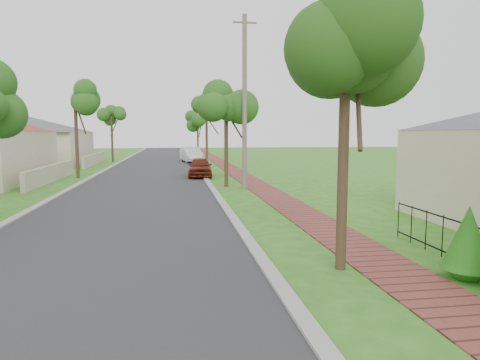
{
  "coord_description": "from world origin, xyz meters",
  "views": [
    {
      "loc": [
        -1.28,
        -6.96,
        2.89
      ],
      "look_at": [
        0.66,
        5.61,
        1.5
      ],
      "focal_mm": 32.0,
      "sensor_mm": 36.0,
      "label": 1
    }
  ],
  "objects": [
    {
      "name": "ground",
      "position": [
        0.0,
        0.0,
        0.0
      ],
      "size": [
        160.0,
        160.0,
        0.0
      ],
      "primitive_type": "plane",
      "color": "#2B6D1A",
      "rests_on": "ground"
    },
    {
      "name": "road",
      "position": [
        -3.0,
        20.0,
        0.0
      ],
      "size": [
        7.0,
        120.0,
        0.02
      ],
      "primitive_type": "cube",
      "color": "#28282B",
      "rests_on": "ground"
    },
    {
      "name": "kerb_right",
      "position": [
        0.65,
        20.0,
        0.0
      ],
      "size": [
        0.3,
        120.0,
        0.1
      ],
      "primitive_type": "cube",
      "color": "#9E9E99",
      "rests_on": "ground"
    },
    {
      "name": "kerb_left",
      "position": [
        -6.65,
        20.0,
        0.0
      ],
      "size": [
        0.3,
        120.0,
        0.1
      ],
      "primitive_type": "cube",
      "color": "#9E9E99",
      "rests_on": "ground"
    },
    {
      "name": "sidewalk",
      "position": [
        3.25,
        20.0,
        0.0
      ],
      "size": [
        1.5,
        120.0,
        0.03
      ],
      "primitive_type": "cube",
      "color": "brown",
      "rests_on": "ground"
    },
    {
      "name": "street_trees",
      "position": [
        -2.87,
        26.84,
        4.54
      ],
      "size": [
        10.7,
        37.65,
        5.89
      ],
      "color": "#382619",
      "rests_on": "ground"
    },
    {
      "name": "far_house_grey",
      "position": [
        -14.97,
        34.0,
        2.34
      ],
      "size": [
        15.56,
        15.56,
        4.6
      ],
      "color": "beige",
      "rests_on": "ground"
    },
    {
      "name": "parked_car_red",
      "position": [
        0.4,
        21.44,
        0.65
      ],
      "size": [
        1.76,
        3.88,
        1.29
      ],
      "primitive_type": "imported",
      "rotation": [
        0.0,
        0.0,
        -0.06
      ],
      "color": "#611D0E",
      "rests_on": "ground"
    },
    {
      "name": "parked_car_white",
      "position": [
        0.4,
        35.95,
        0.77
      ],
      "size": [
        2.33,
        4.84,
        1.53
      ],
      "primitive_type": "imported",
      "rotation": [
        0.0,
        0.0,
        0.16
      ],
      "color": "silver",
      "rests_on": "ground"
    },
    {
      "name": "near_tree",
      "position": [
        2.2,
        1.5,
        4.48
      ],
      "size": [
        2.19,
        2.19,
        5.62
      ],
      "color": "#382619",
      "rests_on": "ground"
    },
    {
      "name": "utility_pole",
      "position": [
        2.3,
        14.77,
        4.45
      ],
      "size": [
        1.2,
        0.24,
        8.79
      ],
      "color": "#706557",
      "rests_on": "ground"
    }
  ]
}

